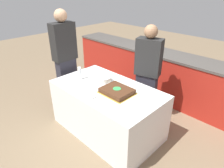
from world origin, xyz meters
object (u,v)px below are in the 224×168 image
(person_seated_left, at_px, (65,60))
(plate_stack, at_px, (104,79))
(cake, at_px, (117,91))
(wine_glass, at_px, (79,71))
(person_cutting_cake, at_px, (147,74))

(person_seated_left, bearing_deg, plate_stack, -82.35)
(cake, height_order, plate_stack, plate_stack)
(cake, distance_m, wine_glass, 0.73)
(wine_glass, height_order, person_cutting_cake, person_cutting_cake)
(cake, xyz_separation_m, person_cutting_cake, (0.00, 0.69, 0.03))
(person_cutting_cake, bearing_deg, plate_stack, 39.41)
(wine_glass, bearing_deg, person_seated_left, 169.94)
(cake, distance_m, person_cutting_cake, 0.69)
(person_cutting_cake, distance_m, person_seated_left, 1.41)
(cake, bearing_deg, plate_stack, 162.91)
(plate_stack, distance_m, person_cutting_cake, 0.69)
(plate_stack, bearing_deg, cake, -17.09)
(cake, bearing_deg, person_seated_left, 179.71)
(cake, height_order, person_seated_left, person_seated_left)
(cake, xyz_separation_m, wine_glass, (-0.71, -0.09, 0.10))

